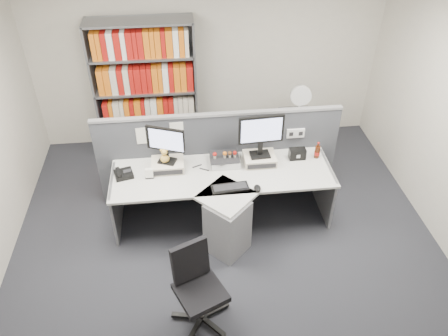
{
  "coord_description": "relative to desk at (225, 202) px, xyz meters",
  "views": [
    {
      "loc": [
        -0.44,
        -3.27,
        3.94
      ],
      "look_at": [
        0.0,
        0.65,
        0.92
      ],
      "focal_mm": 35.77,
      "sensor_mm": 36.0,
      "label": 1
    }
  ],
  "objects": [
    {
      "name": "desk_phone",
      "position": [
        -1.15,
        0.29,
        0.3
      ],
      "size": [
        0.24,
        0.23,
        0.09
      ],
      "color": "black",
      "rests_on": "desk"
    },
    {
      "name": "room_shell",
      "position": [
        0.0,
        -0.6,
        1.33
      ],
      "size": [
        5.04,
        5.54,
        2.72
      ],
      "color": "beige",
      "rests_on": "ground"
    },
    {
      "name": "mouse",
      "position": [
        0.35,
        -0.13,
        0.29
      ],
      "size": [
        0.08,
        0.12,
        0.05
      ],
      "primitive_type": "ellipsoid",
      "color": "black",
      "rests_on": "desk"
    },
    {
      "name": "office_chair",
      "position": [
        -0.39,
        -1.16,
        0.02
      ],
      "size": [
        0.59,
        0.59,
        0.9
      ],
      "color": "silver",
      "rests_on": "ground"
    },
    {
      "name": "monitor_left",
      "position": [
        -0.63,
        0.38,
        0.64
      ],
      "size": [
        0.43,
        0.21,
        0.46
      ],
      "color": "black",
      "rests_on": "monitor_riser_left"
    },
    {
      "name": "keyboard",
      "position": [
        0.05,
        -0.07,
        0.28
      ],
      "size": [
        0.43,
        0.19,
        0.03
      ],
      "color": "black",
      "rests_on": "desk"
    },
    {
      "name": "monitor_right",
      "position": [
        0.47,
        0.38,
        0.69
      ],
      "size": [
        0.53,
        0.18,
        0.54
      ],
      "color": "black",
      "rests_on": "monitor_riser_right"
    },
    {
      "name": "desk_calendar",
      "position": [
        -0.84,
        0.23,
        0.32
      ],
      "size": [
        0.1,
        0.08,
        0.12
      ],
      "color": "black",
      "rests_on": "desk"
    },
    {
      "name": "speaker",
      "position": [
        0.94,
        0.41,
        0.33
      ],
      "size": [
        0.2,
        0.11,
        0.13
      ],
      "primitive_type": "cube",
      "color": "black",
      "rests_on": "desk"
    },
    {
      "name": "monitor_riser_left",
      "position": [
        -0.63,
        0.38,
        0.31
      ],
      "size": [
        0.38,
        0.31,
        0.1
      ],
      "color": "beige",
      "rests_on": "desk"
    },
    {
      "name": "ground",
      "position": [
        0.0,
        -0.6,
        -0.46
      ],
      "size": [
        5.5,
        5.5,
        0.0
      ],
      "primitive_type": "plane",
      "color": "#2C2D33",
      "rests_on": "ground"
    },
    {
      "name": "figurines",
      "position": [
        0.06,
        0.4,
        0.41
      ],
      "size": [
        0.29,
        0.05,
        0.09
      ],
      "color": "beige",
      "rests_on": "desktop_pc"
    },
    {
      "name": "cola_bottle",
      "position": [
        1.18,
        0.4,
        0.35
      ],
      "size": [
        0.07,
        0.07,
        0.22
      ],
      "color": "#3F190A",
      "rests_on": "desk"
    },
    {
      "name": "filing_cabinet",
      "position": [
        1.2,
        1.4,
        -0.11
      ],
      "size": [
        0.45,
        0.61,
        0.7
      ],
      "color": "slate",
      "rests_on": "ground"
    },
    {
      "name": "plush_toy",
      "position": [
        -0.66,
        0.37,
        0.44
      ],
      "size": [
        0.11,
        0.11,
        0.19
      ],
      "color": "gold",
      "rests_on": "monitor_riser_left"
    },
    {
      "name": "desk",
      "position": [
        0.0,
        0.0,
        0.0
      ],
      "size": [
        2.6,
        1.2,
        0.72
      ],
      "color": "beige",
      "rests_on": "ground"
    },
    {
      "name": "desktop_pc",
      "position": [
        0.05,
        0.42,
        0.31
      ],
      "size": [
        0.34,
        0.31,
        0.09
      ],
      "color": "black",
      "rests_on": "desk"
    },
    {
      "name": "partition",
      "position": [
        0.0,
        0.65,
        0.19
      ],
      "size": [
        3.0,
        0.08,
        1.27
      ],
      "color": "#404249",
      "rests_on": "ground"
    },
    {
      "name": "monitor_riser_right",
      "position": [
        0.47,
        0.38,
        0.31
      ],
      "size": [
        0.38,
        0.31,
        0.1
      ],
      "color": "beige",
      "rests_on": "desk"
    },
    {
      "name": "desk_fan",
      "position": [
        1.2,
        1.4,
        0.55
      ],
      "size": [
        0.29,
        0.17,
        0.49
      ],
      "color": "white",
      "rests_on": "filing_cabinet"
    },
    {
      "name": "shelving_unit",
      "position": [
        -0.9,
        1.85,
        0.52
      ],
      "size": [
        1.41,
        0.4,
        2.0
      ],
      "color": "slate",
      "rests_on": "ground"
    }
  ]
}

